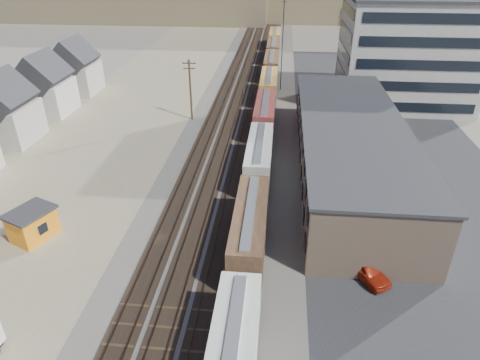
# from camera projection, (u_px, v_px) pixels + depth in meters

# --- Properties ---
(ground) EXTENTS (300.00, 300.00, 0.00)m
(ground) POSITION_uv_depth(u_px,v_px,m) (195.00, 311.00, 34.54)
(ground) COLOR #6B6356
(ground) RESTS_ON ground
(ballast_bed) EXTENTS (18.00, 200.00, 0.06)m
(ballast_bed) POSITION_uv_depth(u_px,v_px,m) (247.00, 105.00, 77.99)
(ballast_bed) COLOR #4C4742
(ballast_bed) RESTS_ON ground
(dirt_yard) EXTENTS (24.00, 180.00, 0.03)m
(dirt_yard) POSITION_uv_depth(u_px,v_px,m) (122.00, 121.00, 70.99)
(dirt_yard) COLOR #807058
(dirt_yard) RESTS_ON ground
(asphalt_lot) EXTENTS (26.00, 120.00, 0.04)m
(asphalt_lot) POSITION_uv_depth(u_px,v_px,m) (386.00, 144.00, 63.10)
(asphalt_lot) COLOR #232326
(asphalt_lot) RESTS_ON ground
(rail_tracks) EXTENTS (11.40, 200.00, 0.24)m
(rail_tracks) POSITION_uv_depth(u_px,v_px,m) (244.00, 105.00, 77.99)
(rail_tracks) COLOR black
(rail_tracks) RESTS_ON ground
(freight_train) EXTENTS (3.00, 119.74, 4.46)m
(freight_train) POSITION_uv_depth(u_px,v_px,m) (267.00, 98.00, 73.09)
(freight_train) COLOR black
(freight_train) RESTS_ON ground
(warehouse) EXTENTS (12.40, 40.40, 7.25)m
(warehouse) POSITION_uv_depth(u_px,v_px,m) (350.00, 148.00, 53.23)
(warehouse) COLOR tan
(warehouse) RESTS_ON ground
(office_tower) EXTENTS (22.60, 18.60, 18.45)m
(office_tower) POSITION_uv_depth(u_px,v_px,m) (407.00, 51.00, 75.44)
(office_tower) COLOR #9E998E
(office_tower) RESTS_ON ground
(utility_pole_north) EXTENTS (2.20, 0.32, 10.00)m
(utility_pole_north) POSITION_uv_depth(u_px,v_px,m) (190.00, 89.00, 69.18)
(utility_pole_north) COLOR #382619
(utility_pole_north) RESTS_ON ground
(radio_mast) EXTENTS (1.20, 0.16, 18.00)m
(radio_mast) POSITION_uv_depth(u_px,v_px,m) (282.00, 43.00, 81.74)
(radio_mast) COLOR black
(radio_mast) RESTS_ON ground
(maintenance_shed) EXTENTS (4.78, 5.30, 3.18)m
(maintenance_shed) POSITION_uv_depth(u_px,v_px,m) (33.00, 224.00, 42.39)
(maintenance_shed) COLOR orange
(maintenance_shed) RESTS_ON ground
(parked_car_red) EXTENTS (4.31, 5.13, 1.65)m
(parked_car_red) POSITION_uv_depth(u_px,v_px,m) (367.00, 270.00, 37.61)
(parked_car_red) COLOR #A8240F
(parked_car_red) RESTS_ON ground
(parked_car_blue) EXTENTS (4.91, 5.31, 1.38)m
(parked_car_blue) POSITION_uv_depth(u_px,v_px,m) (361.00, 102.00, 77.40)
(parked_car_blue) COLOR navy
(parked_car_blue) RESTS_ON ground
(parked_car_far) EXTENTS (3.31, 5.07, 1.60)m
(parked_car_far) POSITION_uv_depth(u_px,v_px,m) (419.00, 89.00, 84.15)
(parked_car_far) COLOR silver
(parked_car_far) RESTS_ON ground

